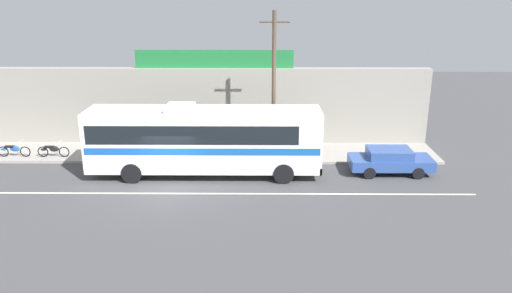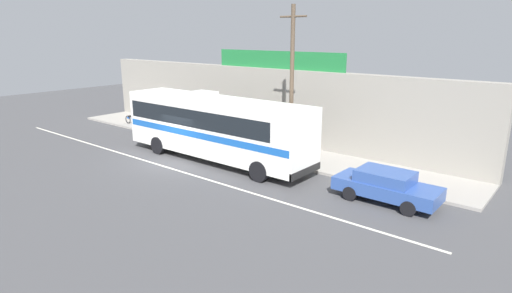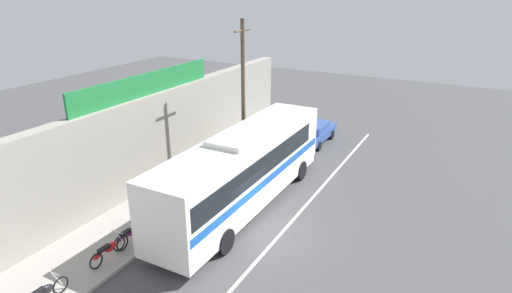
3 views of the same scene
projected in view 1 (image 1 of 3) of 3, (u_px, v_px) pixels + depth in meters
name	position (u px, v px, depth m)	size (l,w,h in m)	color
ground_plane	(168.00, 187.00, 24.90)	(70.00, 70.00, 0.00)	#444447
sidewalk_slab	(184.00, 153.00, 29.82)	(30.00, 3.60, 0.14)	gray
storefront_facade	(187.00, 106.00, 31.15)	(30.00, 0.70, 4.80)	gray
storefront_billboard	(214.00, 59.00, 30.22)	(9.62, 0.12, 1.10)	#1E7538
road_center_stripe	(165.00, 193.00, 24.13)	(30.00, 0.14, 0.01)	silver
intercity_bus	(203.00, 137.00, 25.93)	(12.09, 2.68, 3.78)	white
parked_car	(390.00, 160.00, 26.53)	(4.35, 1.86, 1.37)	#2D4C93
utility_pole	(274.00, 85.00, 27.18)	(1.60, 0.22, 8.25)	brown
motorcycle_red	(13.00, 150.00, 28.76)	(1.90, 0.56, 0.94)	black
motorcycle_blue	(53.00, 150.00, 28.72)	(1.85, 0.56, 0.94)	black
motorcycle_purple	(122.00, 150.00, 28.75)	(1.84, 0.56, 0.94)	black
motorcycle_green	(101.00, 150.00, 28.68)	(1.94, 0.56, 0.94)	black
pedestrian_far_right	(229.00, 136.00, 29.44)	(0.30, 0.48, 1.67)	brown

